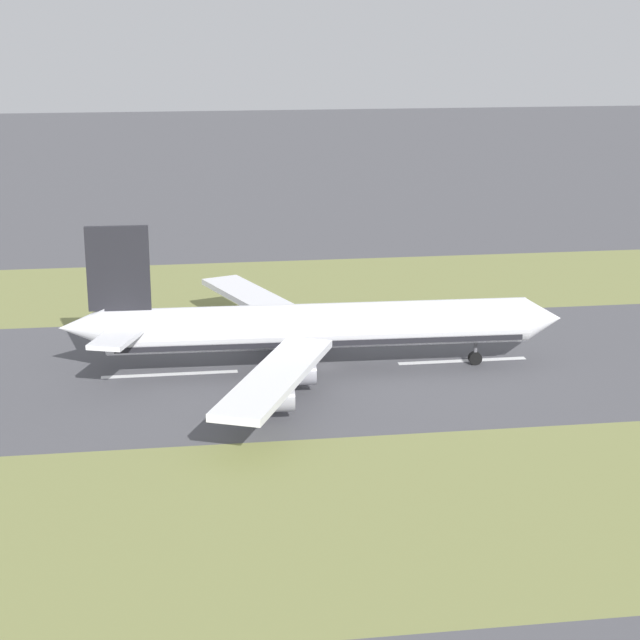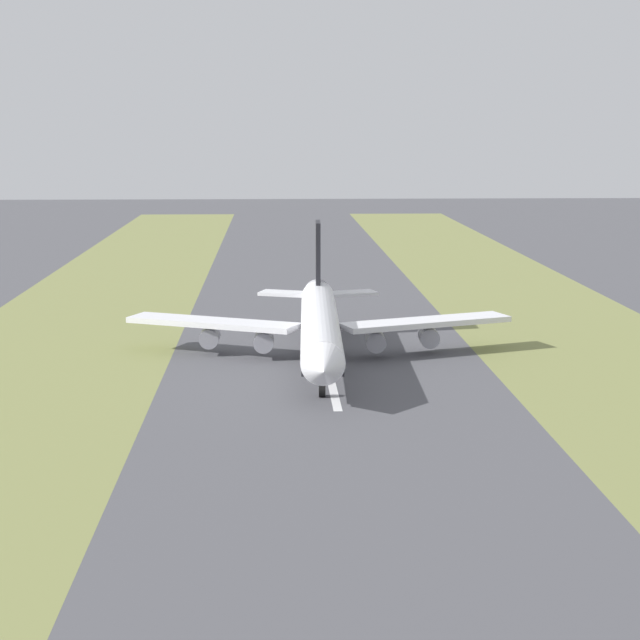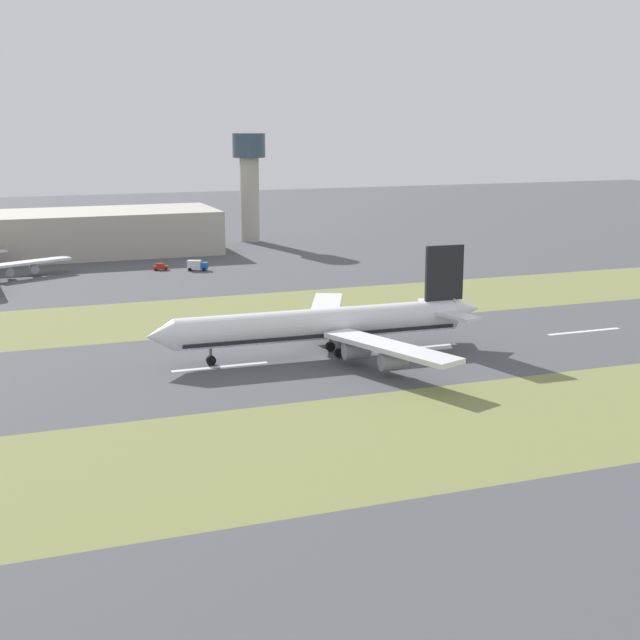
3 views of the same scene
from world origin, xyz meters
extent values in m
plane|color=#4C4C51|center=(0.00, 0.00, 0.00)|extent=(800.00, 800.00, 0.00)
cube|color=olive|center=(-45.00, 0.00, 0.00)|extent=(40.00, 600.00, 0.01)
cube|color=olive|center=(45.00, 0.00, 0.00)|extent=(40.00, 600.00, 0.01)
cube|color=silver|center=(0.00, -20.66, 0.01)|extent=(1.20, 18.00, 0.01)
cube|color=silver|center=(0.00, 19.34, 0.01)|extent=(1.20, 18.00, 0.01)
cylinder|color=white|center=(1.10, -0.66, 6.20)|extent=(7.70, 56.16, 6.00)
cone|color=white|center=(2.03, 29.82, 6.20)|extent=(6.03, 5.18, 5.88)
cone|color=white|center=(0.16, -31.65, 7.00)|extent=(5.28, 6.15, 5.10)
cube|color=black|center=(1.10, -0.66, 4.55)|extent=(7.34, 53.91, 0.70)
cube|color=white|center=(-16.61, -7.35, 5.30)|extent=(29.28, 15.67, 0.90)
cube|color=white|center=(18.37, -8.41, 5.30)|extent=(28.96, 17.17, 0.90)
cylinder|color=#93939E|center=(-8.02, -4.39, 2.85)|extent=(3.34, 4.90, 3.20)
cylinder|color=#93939E|center=(-17.12, -7.61, 2.85)|extent=(3.34, 4.90, 3.20)
cylinder|color=#93939E|center=(9.98, -4.94, 2.85)|extent=(3.34, 4.90, 3.20)
cylinder|color=#93939E|center=(18.86, -8.71, 2.85)|extent=(3.34, 4.90, 3.20)
cube|color=black|center=(0.31, -26.65, 14.70)|extent=(1.04, 8.02, 11.00)
cube|color=white|center=(-5.19, -26.48, 7.20)|extent=(10.83, 7.02, 0.60)
cube|color=white|center=(5.81, -26.82, 7.20)|extent=(10.90, 7.52, 0.60)
cylinder|color=#59595E|center=(1.75, 20.61, 2.50)|extent=(0.50, 0.50, 3.20)
cylinder|color=black|center=(1.75, 20.61, 0.90)|extent=(0.95, 1.83, 1.80)
cylinder|color=#59595E|center=(-1.59, -3.58, 2.50)|extent=(0.50, 0.50, 3.20)
cylinder|color=black|center=(-1.59, -3.58, 0.90)|extent=(0.95, 1.83, 1.80)
cylinder|color=#59595E|center=(3.61, -3.74, 2.50)|extent=(0.50, 0.50, 3.20)
cylinder|color=black|center=(3.61, -3.74, 0.90)|extent=(0.95, 1.83, 1.80)
camera|label=1|loc=(135.66, -20.17, 46.05)|focal=60.00mm
camera|label=2|loc=(8.39, 163.91, 36.60)|focal=60.00mm
camera|label=3|loc=(-154.03, 57.09, 44.33)|focal=50.00mm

